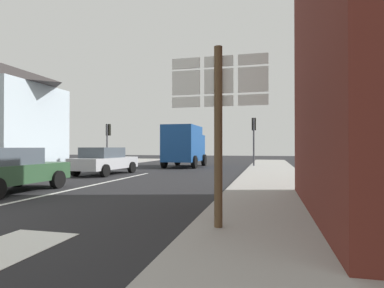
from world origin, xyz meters
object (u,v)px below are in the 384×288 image
(sedan_near, at_px, (6,170))
(sedan_far, at_px, (105,160))
(route_sign_post, at_px, (218,117))
(traffic_light_far_right, at_px, (254,131))
(traffic_light_far_left, at_px, (108,135))
(delivery_truck, at_px, (184,145))

(sedan_near, xyz_separation_m, sedan_far, (-0.37, 7.00, 0.00))
(route_sign_post, distance_m, traffic_light_far_right, 18.09)
(sedan_far, bearing_deg, traffic_light_far_left, 117.36)
(delivery_truck, relative_size, route_sign_post, 1.56)
(sedan_far, bearing_deg, traffic_light_far_right, 45.90)
(sedan_near, xyz_separation_m, route_sign_post, (7.47, -3.21, 1.24))
(sedan_near, distance_m, traffic_light_far_right, 16.65)
(sedan_far, distance_m, traffic_light_far_left, 8.10)
(sedan_far, distance_m, route_sign_post, 12.93)
(delivery_truck, bearing_deg, traffic_light_far_right, 6.53)
(delivery_truck, height_order, traffic_light_far_left, traffic_light_far_left)
(sedan_far, xyz_separation_m, traffic_light_far_right, (7.62, 7.87, 1.92))
(sedan_near, xyz_separation_m, traffic_light_far_left, (-4.01, 14.03, 1.69))
(sedan_near, height_order, traffic_light_far_right, traffic_light_far_right)
(delivery_truck, relative_size, traffic_light_far_left, 1.51)
(route_sign_post, xyz_separation_m, traffic_light_far_left, (-11.47, 17.24, 0.44))
(traffic_light_far_right, height_order, traffic_light_far_left, traffic_light_far_right)
(route_sign_post, bearing_deg, traffic_light_far_right, 90.67)
(route_sign_post, distance_m, traffic_light_far_left, 20.71)
(delivery_truck, bearing_deg, sedan_far, -109.21)
(sedan_far, xyz_separation_m, route_sign_post, (7.84, -10.21, 1.24))
(sedan_near, distance_m, route_sign_post, 8.22)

